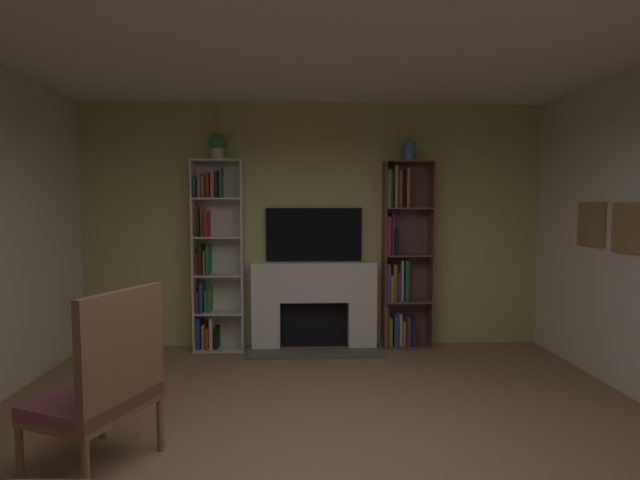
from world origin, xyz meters
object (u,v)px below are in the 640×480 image
(tv, at_px, (314,235))
(bookshelf_right, at_px, (401,261))
(potted_plant, at_px, (217,145))
(fireplace, at_px, (314,302))
(vase_with_flowers, at_px, (409,151))
(armchair, at_px, (105,384))
(bookshelf_left, at_px, (214,257))

(tv, bearing_deg, bookshelf_right, -3.79)
(potted_plant, bearing_deg, fireplace, 1.04)
(potted_plant, relative_size, vase_with_flowers, 0.77)
(bookshelf_right, distance_m, armchair, 3.54)
(fireplace, relative_size, bookshelf_right, 0.71)
(fireplace, xyz_separation_m, tv, (0.00, 0.10, 0.79))
(tv, xyz_separation_m, bookshelf_right, (1.04, -0.07, -0.32))
(potted_plant, bearing_deg, armchair, -96.39)
(tv, height_order, potted_plant, potted_plant)
(vase_with_flowers, bearing_deg, bookshelf_right, 142.35)
(bookshelf_right, height_order, vase_with_flowers, vase_with_flowers)
(tv, relative_size, potted_plant, 3.67)
(tv, distance_m, bookshelf_left, 1.20)
(potted_plant, distance_m, armchair, 3.09)
(armchair, bearing_deg, vase_with_flowers, 45.00)
(potted_plant, bearing_deg, bookshelf_left, 147.51)
(bookshelf_left, relative_size, armchair, 1.91)
(fireplace, distance_m, armchair, 2.86)
(bookshelf_left, xyz_separation_m, potted_plant, (0.06, -0.04, 1.29))
(bookshelf_left, relative_size, potted_plant, 7.14)
(tv, distance_m, armchair, 3.05)
(potted_plant, bearing_deg, bookshelf_right, 1.37)
(fireplace, height_order, tv, tv)
(fireplace, relative_size, vase_with_flowers, 3.89)
(vase_with_flowers, bearing_deg, potted_plant, -179.99)
(potted_plant, height_order, armchair, potted_plant)
(fireplace, bearing_deg, armchair, -118.89)
(fireplace, relative_size, tv, 1.37)
(potted_plant, xyz_separation_m, armchair, (-0.28, -2.48, -1.82))
(fireplace, distance_m, bookshelf_right, 1.14)
(vase_with_flowers, distance_m, armchair, 3.93)
(tv, distance_m, potted_plant, 1.52)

